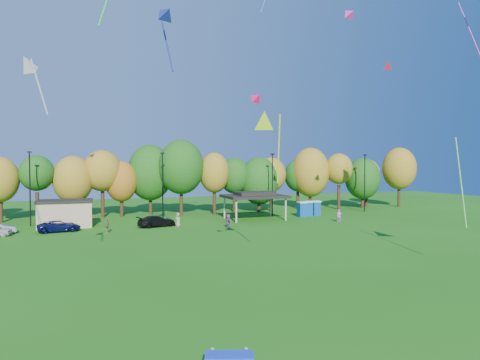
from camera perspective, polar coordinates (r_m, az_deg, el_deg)
name	(u,v)px	position (r m, az deg, el deg)	size (l,w,h in m)	color
ground	(269,334)	(20.07, 3.85, -19.82)	(160.00, 160.00, 0.00)	#19600F
tree_line	(135,176)	(62.93, -13.83, 0.59)	(93.57, 10.55, 11.15)	black
lamp_posts	(163,184)	(57.90, -10.28, -0.52)	(64.50, 0.25, 9.09)	black
utility_building	(65,213)	(55.43, -22.27, -4.13)	(6.30, 4.30, 3.25)	tan
pavilion	(254,196)	(58.32, 1.94, -2.11)	(8.20, 6.20, 3.77)	tan
porta_potties	(309,209)	(62.78, 9.13, -3.79)	(3.75, 1.78, 2.18)	#0B4594
car_c	(59,226)	(51.85, -22.97, -5.69)	(2.09, 4.54, 1.26)	#0B1045
car_d	(157,221)	(52.54, -11.04, -5.42)	(1.87, 4.60, 1.33)	black
far_person_0	(228,221)	(50.40, -1.60, -5.50)	(1.56, 0.50, 1.69)	purple
far_person_1	(178,220)	(51.97, -8.28, -5.28)	(0.83, 0.54, 1.70)	gray
far_person_4	(107,226)	(48.87, -17.26, -5.84)	(0.98, 0.41, 1.67)	olive
far_person_5	(339,216)	(57.37, 13.07, -4.66)	(0.59, 0.39, 1.62)	#C460CC
kite_0	(348,13)	(42.18, 14.19, 20.74)	(1.28, 1.60, 1.45)	#FF2AA7
kite_3	(264,119)	(31.04, 3.26, 8.09)	(2.21, 3.55, 5.68)	#D7FF1A
kite_9	(388,65)	(50.04, 19.11, 14.33)	(1.69, 1.78, 1.45)	#F31C4A
kite_10	(28,64)	(26.80, -26.39, 13.65)	(1.87, 1.94, 3.45)	#BCBCBC
kite_11	(254,98)	(28.08, 1.87, 10.89)	(1.12, 1.24, 1.03)	#FF0E58
kite_13	(163,14)	(30.94, -10.21, 20.91)	(1.71, 2.76, 4.50)	navy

